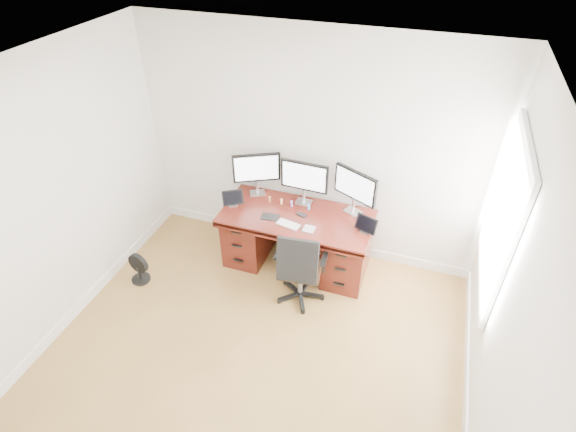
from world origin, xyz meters
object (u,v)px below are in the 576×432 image
(desk, at_px, (297,238))
(monitor_center, at_px, (304,178))
(floor_fan, at_px, (138,269))
(office_chair, at_px, (300,279))
(keyboard, at_px, (288,224))

(desk, distance_m, monitor_center, 0.72)
(monitor_center, bearing_deg, floor_fan, -143.66)
(office_chair, xyz_separation_m, floor_fan, (-1.85, -0.31, -0.13))
(office_chair, height_order, monitor_center, monitor_center)
(floor_fan, height_order, monitor_center, monitor_center)
(office_chair, bearing_deg, keyboard, 120.06)
(desk, distance_m, keyboard, 0.42)
(keyboard, bearing_deg, floor_fan, -146.34)
(desk, height_order, office_chair, office_chair)
(floor_fan, bearing_deg, office_chair, 18.79)
(floor_fan, distance_m, keyboard, 1.82)
(office_chair, relative_size, keyboard, 3.72)
(desk, xyz_separation_m, monitor_center, (-0.00, 0.24, 0.68))
(office_chair, height_order, keyboard, office_chair)
(desk, bearing_deg, office_chair, -69.30)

